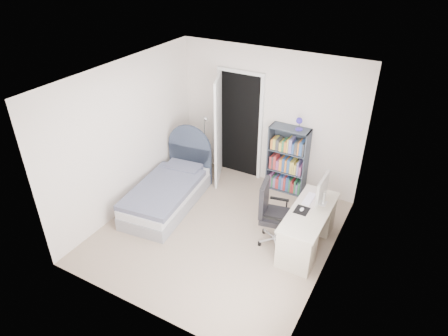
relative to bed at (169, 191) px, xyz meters
The scene contains 8 objects.
room_shell 1.52m from the bed, 12.03° to the right, with size 3.50×3.70×2.60m.
door 1.56m from the bed, 72.44° to the left, with size 0.92×0.78×2.06m.
bed is the anchor object (origin of this frame).
nightstand 1.43m from the bed, 104.48° to the left, with size 0.36×0.36×0.54m.
floor_lamp 1.12m from the bed, 85.47° to the left, with size 0.18×0.18×1.27m.
bookcase 2.16m from the bed, 41.28° to the left, with size 0.69×0.30×1.47m.
desk 2.45m from the bed, ahead, with size 0.54×1.34×1.10m.
office_chair 1.95m from the bed, ahead, with size 0.56×0.58×1.04m.
Camera 1 is at (2.48, -4.30, 4.11)m, focal length 32.00 mm.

